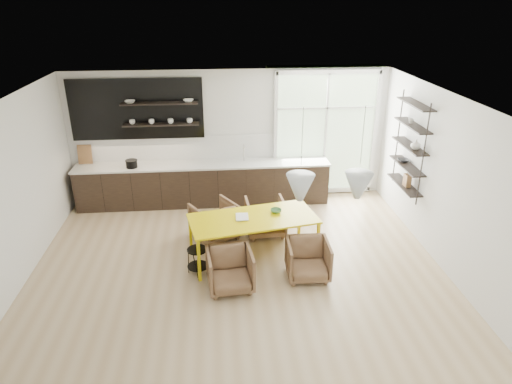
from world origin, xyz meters
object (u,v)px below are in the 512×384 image
(armchair_back_left, at_px, (215,221))
(wire_stool, at_px, (198,258))
(armchair_back_right, at_px, (265,217))
(armchair_front_right, at_px, (308,259))
(armchair_front_left, at_px, (230,270))
(dining_table, at_px, (253,221))

(armchair_back_left, xyz_separation_m, wire_stool, (-0.30, -1.20, -0.06))
(armchair_back_right, xyz_separation_m, armchair_front_right, (0.54, -1.57, -0.03))
(armchair_back_left, relative_size, armchair_front_left, 1.08)
(armchair_back_right, xyz_separation_m, armchair_front_left, (-0.76, -1.78, -0.02))
(armchair_back_right, height_order, armchair_front_left, armchair_back_right)
(armchair_back_left, bearing_deg, wire_stool, 45.53)
(armchair_back_right, relative_size, armchair_front_right, 1.08)
(armchair_front_left, bearing_deg, dining_table, 57.11)
(armchair_back_right, relative_size, wire_stool, 1.67)
(armchair_back_right, bearing_deg, armchair_front_right, 105.54)
(armchair_back_left, relative_size, armchair_back_right, 1.03)
(wire_stool, bearing_deg, armchair_back_left, 76.03)
(wire_stool, bearing_deg, armchair_front_right, -8.36)
(armchair_back_left, bearing_deg, armchair_front_left, 67.25)
(armchair_back_left, relative_size, wire_stool, 1.72)
(dining_table, distance_m, armchair_back_right, 1.04)
(armchair_front_right, bearing_deg, dining_table, 143.65)
(armchair_back_left, bearing_deg, dining_table, 99.37)
(armchair_back_left, height_order, armchair_back_right, armchair_back_left)
(armchair_back_left, distance_m, armchair_back_right, 0.99)
(armchair_front_right, bearing_deg, armchair_front_left, -169.26)
(dining_table, xyz_separation_m, wire_stool, (-0.97, -0.40, -0.45))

